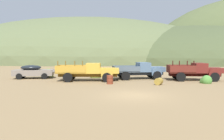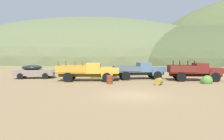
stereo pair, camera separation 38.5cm
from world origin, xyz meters
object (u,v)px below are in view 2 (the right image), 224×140
object	(u,v)px
oil_drum_spare	(159,81)
truck_oxblood	(199,71)
car_primer_gray	(36,71)
truck_faded_yellow	(93,72)
truck_chalk_blue	(143,70)
oil_drum_by_truck	(110,80)

from	to	relation	value
oil_drum_spare	truck_oxblood	bearing A→B (deg)	35.88
car_primer_gray	truck_oxblood	world-z (taller)	truck_oxblood
car_primer_gray	truck_faded_yellow	distance (m)	7.42
truck_chalk_blue	oil_drum_by_truck	world-z (taller)	truck_chalk_blue
oil_drum_spare	truck_chalk_blue	bearing A→B (deg)	101.78
truck_oxblood	oil_drum_spare	bearing A→B (deg)	-142.67
truck_oxblood	oil_drum_by_truck	distance (m)	9.96
car_primer_gray	oil_drum_spare	xyz separation A→B (m)	(13.56, -5.00, -0.50)
car_primer_gray	truck_chalk_blue	world-z (taller)	truck_chalk_blue
oil_drum_spare	truck_faded_yellow	bearing A→B (deg)	157.40
truck_chalk_blue	oil_drum_spare	size ratio (longest dim) A/B	5.77
car_primer_gray	oil_drum_by_truck	distance (m)	10.12
oil_drum_by_truck	truck_faded_yellow	bearing A→B (deg)	129.69
truck_faded_yellow	truck_oxblood	distance (m)	11.40
car_primer_gray	truck_oxblood	size ratio (longest dim) A/B	0.87
car_primer_gray	oil_drum_spare	world-z (taller)	car_primer_gray
oil_drum_by_truck	oil_drum_spare	world-z (taller)	oil_drum_by_truck
truck_chalk_blue	truck_oxblood	world-z (taller)	truck_oxblood
truck_oxblood	oil_drum_by_truck	bearing A→B (deg)	-160.11
truck_faded_yellow	oil_drum_by_truck	xyz separation A→B (m)	(1.94, -2.34, -0.59)
truck_faded_yellow	oil_drum_spare	bearing A→B (deg)	-24.24
truck_chalk_blue	oil_drum_spare	bearing A→B (deg)	-88.75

